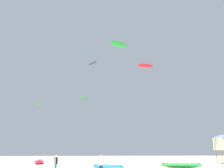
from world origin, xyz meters
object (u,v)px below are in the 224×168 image
person_foreground (101,163)px  kite_grounded_mid (39,162)px  kite_grounded_far (181,165)px  kite_aloft_5 (93,63)px  kite_aloft_0 (145,66)px  person_midground (56,162)px  lifeguard_tower (223,142)px  kite_aloft_2 (119,44)px  kite_aloft_3 (38,104)px  kite_aloft_1 (85,98)px  kite_grounded_near (108,167)px

person_foreground → kite_grounded_mid: bearing=63.0°
person_foreground → kite_grounded_far: bearing=-14.5°
kite_grounded_mid → kite_aloft_5: size_ratio=1.66×
kite_aloft_0 → kite_grounded_mid: bearing=-150.1°
person_midground → kite_aloft_0: 33.51m
lifeguard_tower → kite_aloft_0: kite_aloft_0 is taller
kite_aloft_0 → kite_grounded_far: bearing=-90.9°
kite_grounded_mid → kite_aloft_2: (11.50, -2.46, 17.55)m
person_midground → kite_aloft_3: kite_aloft_3 is taller
kite_aloft_3 → kite_grounded_mid: bearing=-74.4°
kite_grounded_mid → kite_aloft_3: (-4.69, 16.77, 11.30)m
kite_aloft_2 → kite_aloft_5: 20.52m
kite_grounded_far → kite_aloft_1: (-12.51, 28.26, 13.40)m
kite_aloft_3 → kite_aloft_5: size_ratio=0.95×
kite_grounded_near → person_foreground: bearing=-98.1°
kite_grounded_far → kite_aloft_0: 26.74m
person_midground → kite_aloft_1: (0.94, 33.77, 12.77)m
kite_aloft_0 → kite_aloft_2: bearing=-117.6°
kite_grounded_near → kite_aloft_0: size_ratio=1.08×
kite_aloft_0 → kite_aloft_5: kite_aloft_5 is taller
lifeguard_tower → kite_aloft_0: (-8.38, 12.55, 15.85)m
kite_aloft_2 → person_midground: bearing=-120.8°
kite_aloft_5 → kite_grounded_far: bearing=-67.3°
kite_grounded_mid → kite_aloft_5: kite_aloft_5 is taller
person_foreground → kite_aloft_5: size_ratio=0.53×
kite_aloft_1 → kite_aloft_5: (1.68, -2.34, 7.87)m
kite_aloft_2 → kite_aloft_5: kite_aloft_5 is taller
person_foreground → kite_grounded_near: (0.87, 6.15, -0.71)m
kite_aloft_3 → kite_aloft_0: bearing=-15.3°
kite_grounded_far → kite_aloft_2: bearing=136.0°
person_midground → kite_grounded_far: (13.45, 5.52, -0.63)m
kite_grounded_mid → kite_aloft_3: size_ratio=1.75×
kite_aloft_0 → kite_aloft_1: (-12.83, 9.09, -5.23)m
person_foreground → kite_grounded_mid: (-8.55, 16.52, -0.66)m
person_foreground → kite_aloft_3: 37.37m
lifeguard_tower → kite_aloft_0: 21.89m
person_midground → kite_aloft_2: 21.75m
kite_grounded_far → kite_aloft_3: (-22.64, 25.45, 11.31)m
kite_aloft_1 → kite_aloft_5: 8.38m
lifeguard_tower → kite_aloft_3: size_ratio=1.46×
kite_grounded_far → kite_aloft_3: 35.89m
kite_grounded_near → kite_aloft_1: (-3.99, 29.94, 13.45)m
kite_grounded_mid → kite_aloft_5: (7.11, 17.24, 21.27)m
person_midground → lifeguard_tower: size_ratio=0.37×
kite_grounded_near → kite_aloft_3: bearing=117.5°
kite_aloft_2 → lifeguard_tower: bearing=1.5°
person_midground → kite_aloft_2: kite_aloft_2 is taller
kite_aloft_0 → kite_aloft_5: size_ratio=1.18×
person_midground → kite_aloft_3: 34.02m
kite_aloft_0 → kite_aloft_3: bearing=164.7°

